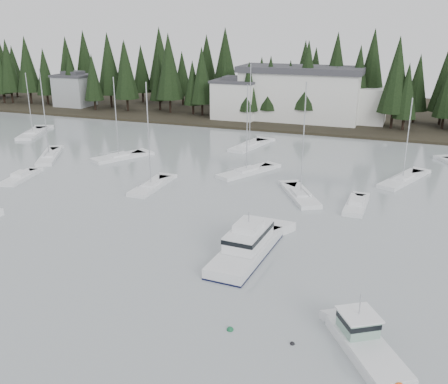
# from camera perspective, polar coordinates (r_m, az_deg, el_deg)

# --- Properties ---
(ground) EXTENTS (260.00, 260.00, 0.00)m
(ground) POSITION_cam_1_polar(r_m,az_deg,el_deg) (33.10, -14.88, -19.06)
(ground) COLOR #90989B
(ground) RESTS_ON ground
(far_shore_land) EXTENTS (240.00, 54.00, 1.00)m
(far_shore_land) POSITION_cam_1_polar(r_m,az_deg,el_deg) (120.53, 12.43, 8.93)
(far_shore_land) COLOR black
(far_shore_land) RESTS_ON ground
(conifer_treeline) EXTENTS (200.00, 22.00, 20.00)m
(conifer_treeline) POSITION_cam_1_polar(r_m,az_deg,el_deg) (109.81, 11.57, 8.05)
(conifer_treeline) COLOR black
(conifer_treeline) RESTS_ON ground
(house_west) EXTENTS (9.54, 7.42, 8.75)m
(house_west) POSITION_cam_1_polar(r_m,az_deg,el_deg) (106.57, 1.37, 10.64)
(house_west) COLOR silver
(house_west) RESTS_ON ground
(house_far_west) EXTENTS (8.48, 7.42, 8.25)m
(house_far_west) POSITION_cam_1_polar(r_m,az_deg,el_deg) (128.10, -16.74, 11.15)
(house_far_west) COLOR #999EA0
(house_far_west) RESTS_ON ground
(harbor_inn) EXTENTS (29.50, 11.50, 10.90)m
(harbor_inn) POSITION_cam_1_polar(r_m,az_deg,el_deg) (105.82, 9.85, 10.92)
(harbor_inn) COLOR silver
(harbor_inn) RESTS_ON ground
(cabin_cruiser_center) EXTENTS (4.11, 11.33, 4.79)m
(cabin_cruiser_center) POSITION_cam_1_polar(r_m,az_deg,el_deg) (45.21, 2.63, -6.38)
(cabin_cruiser_center) COLOR silver
(cabin_cruiser_center) RESTS_ON ground
(lobster_boat_teal) EXTENTS (6.05, 7.51, 4.05)m
(lobster_boat_teal) POSITION_cam_1_polar(r_m,az_deg,el_deg) (34.46, 15.79, -16.46)
(lobster_boat_teal) COLOR silver
(lobster_boat_teal) RESTS_ON ground
(sailboat_0) EXTENTS (4.73, 10.15, 14.14)m
(sailboat_0) POSITION_cam_1_polar(r_m,az_deg,el_deg) (84.26, 2.93, 5.21)
(sailboat_0) COLOR silver
(sailboat_0) RESTS_ON ground
(sailboat_2) EXTENTS (6.23, 10.31, 11.51)m
(sailboat_2) POSITION_cam_1_polar(r_m,az_deg,el_deg) (70.02, 19.73, 1.22)
(sailboat_2) COLOR silver
(sailboat_2) RESTS_ON ground
(sailboat_3) EXTENTS (6.58, 9.44, 12.72)m
(sailboat_3) POSITION_cam_1_polar(r_m,az_deg,el_deg) (69.38, 2.58, 2.19)
(sailboat_3) COLOR silver
(sailboat_3) RESTS_ON ground
(sailboat_4) EXTENTS (7.01, 10.05, 14.05)m
(sailboat_4) POSITION_cam_1_polar(r_m,az_deg,el_deg) (81.91, -19.32, 3.76)
(sailboat_4) COLOR silver
(sailboat_4) RESTS_ON ground
(sailboat_5) EXTENTS (6.45, 8.81, 14.23)m
(sailboat_5) POSITION_cam_1_polar(r_m,az_deg,el_deg) (60.59, 8.73, -0.51)
(sailboat_5) COLOR silver
(sailboat_5) RESTS_ON ground
(sailboat_8) EXTENTS (6.64, 10.81, 11.82)m
(sailboat_8) POSITION_cam_1_polar(r_m,az_deg,el_deg) (100.25, -20.99, 6.19)
(sailboat_8) COLOR silver
(sailboat_8) RESTS_ON ground
(sailboat_10) EXTENTS (2.60, 8.26, 13.79)m
(sailboat_10) POSITION_cam_1_polar(r_m,az_deg,el_deg) (63.93, -8.33, 0.55)
(sailboat_10) COLOR silver
(sailboat_10) RESTS_ON ground
(sailboat_11) EXTENTS (6.66, 8.74, 12.89)m
(sailboat_11) POSITION_cam_1_polar(r_m,az_deg,el_deg) (78.64, -11.92, 3.82)
(sailboat_11) COLOR silver
(sailboat_11) RESTS_ON ground
(runabout_0) EXTENTS (3.43, 7.15, 1.42)m
(runabout_0) POSITION_cam_1_polar(r_m,az_deg,el_deg) (72.09, -22.22, 1.47)
(runabout_0) COLOR silver
(runabout_0) RESTS_ON ground
(runabout_1) EXTENTS (2.38, 6.96, 1.42)m
(runabout_1) POSITION_cam_1_polar(r_m,az_deg,el_deg) (58.68, 14.87, -1.56)
(runabout_1) COLOR silver
(runabout_1) RESTS_ON ground
(mooring_buoy_green) EXTENTS (0.48, 0.48, 0.48)m
(mooring_buoy_green) POSITION_cam_1_polar(r_m,az_deg,el_deg) (35.45, 0.70, -15.49)
(mooring_buoy_green) COLOR #145933
(mooring_buoy_green) RESTS_ON ground
(mooring_buoy_dark) EXTENTS (0.33, 0.33, 0.33)m
(mooring_buoy_dark) POSITION_cam_1_polar(r_m,az_deg,el_deg) (34.46, 7.81, -16.83)
(mooring_buoy_dark) COLOR black
(mooring_buoy_dark) RESTS_ON ground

